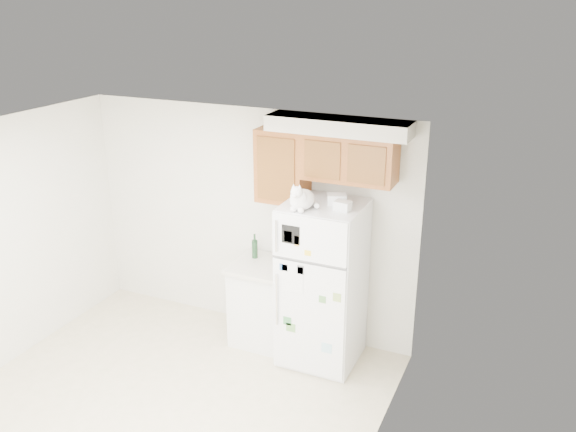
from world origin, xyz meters
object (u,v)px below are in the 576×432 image
Objects in this scene: refrigerator at (322,284)px; base_counter at (264,302)px; cat at (301,199)px; bottle_amber at (276,246)px; storage_box_back at (337,199)px; bottle_green at (255,246)px; storage_box_front at (342,206)px.

base_counter is (-0.69, 0.07, -0.39)m from refrigerator.
base_counter is at bearing 151.98° from cat.
cat reaches higher than bottle_amber.
storage_box_back is at bearing -13.29° from bottle_amber.
refrigerator is 0.88m from bottle_green.
base_counter is 0.62m from bottle_green.
base_counter is 3.39× the size of bottle_green.
refrigerator is at bearing 165.92° from storage_box_front.
storage_box_back is 0.60× the size of bottle_amber.
storage_box_back is 1.01m from bottle_amber.
storage_box_front is (0.36, 0.14, -0.06)m from cat.
refrigerator is 5.63× the size of bottle_amber.
storage_box_front is at bearing -20.77° from bottle_amber.
cat is (-0.14, -0.22, 0.95)m from refrigerator.
cat is at bearing -152.95° from storage_box_front.
storage_box_front is (0.22, -0.08, 0.89)m from refrigerator.
cat is at bearing -28.02° from base_counter.
refrigerator is 1.85× the size of base_counter.
storage_box_back reaches higher than bottle_amber.
storage_box_front reaches higher than base_counter.
bottle_amber is (-0.61, 0.23, 0.22)m from refrigerator.
bottle_amber is (0.08, 0.16, 0.61)m from base_counter.
bottle_amber is (-0.47, 0.45, -0.73)m from cat.
refrigerator is at bearing -172.37° from storage_box_back.
base_counter is 6.13× the size of storage_box_front.
cat is at bearing -123.75° from refrigerator.
bottle_green is at bearing 150.85° from storage_box_back.
base_counter is at bearing 173.91° from refrigerator.
refrigerator is at bearing 56.25° from cat.
bottle_green is 0.24m from bottle_amber.
cat is 1.32× the size of bottle_amber.
storage_box_back is at bearing -0.75° from base_counter.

